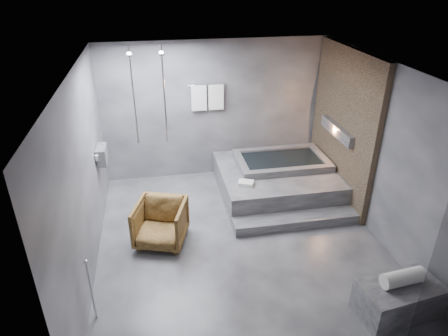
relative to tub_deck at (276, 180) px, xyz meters
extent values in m
plane|color=#303032|center=(-1.05, -1.45, -0.25)|extent=(5.00, 5.00, 0.00)
cube|color=#505052|center=(-1.05, -1.45, 2.55)|extent=(4.50, 5.00, 0.04)
cube|color=#3A3B40|center=(-1.05, 1.05, 1.15)|extent=(4.50, 0.04, 2.80)
cube|color=#3A3B40|center=(-1.05, -3.95, 1.15)|extent=(4.50, 0.04, 2.80)
cube|color=#3A3B40|center=(-3.30, -1.45, 1.15)|extent=(0.04, 5.00, 2.80)
cube|color=#3A3B40|center=(1.20, -1.45, 1.15)|extent=(0.04, 5.00, 2.80)
cube|color=#8C7152|center=(1.14, -0.20, 1.15)|extent=(0.10, 2.40, 2.78)
cube|color=#FF9938|center=(1.06, -0.20, 1.05)|extent=(0.14, 1.20, 0.20)
cube|color=gray|center=(-3.21, -0.05, 0.85)|extent=(0.16, 0.42, 0.30)
imported|color=beige|center=(-3.20, -0.15, 0.80)|extent=(0.08, 0.08, 0.21)
imported|color=beige|center=(-3.20, 0.05, 0.78)|extent=(0.07, 0.07, 0.15)
cylinder|color=silver|center=(-2.05, 0.60, 1.65)|extent=(0.04, 0.04, 1.80)
cylinder|color=silver|center=(-2.60, 0.60, 1.65)|extent=(0.04, 0.04, 1.80)
cylinder|color=silver|center=(-1.20, 0.99, 1.70)|extent=(0.75, 0.02, 0.02)
cube|color=white|center=(-1.37, 0.97, 1.45)|extent=(0.30, 0.06, 0.50)
cube|color=white|center=(-1.03, 0.97, 1.45)|extent=(0.30, 0.06, 0.50)
cylinder|color=silver|center=(-3.20, -2.65, 0.20)|extent=(0.04, 0.04, 0.90)
cube|color=#353538|center=(0.00, 0.00, 0.00)|extent=(2.20, 2.00, 0.50)
cube|color=#353538|center=(0.00, -1.18, -0.16)|extent=(2.20, 0.36, 0.18)
cube|color=#37373A|center=(0.62, -3.27, -0.02)|extent=(1.09, 0.70, 0.46)
imported|color=#3E280F|center=(-2.30, -1.22, 0.11)|extent=(0.97, 0.99, 0.72)
cylinder|color=silver|center=(0.63, -3.25, 0.31)|extent=(0.57, 0.26, 0.20)
cube|color=silver|center=(-0.74, -0.50, 0.29)|extent=(0.32, 0.28, 0.07)
camera|label=1|loc=(-2.25, -6.58, 3.81)|focal=32.00mm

